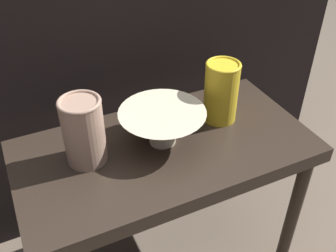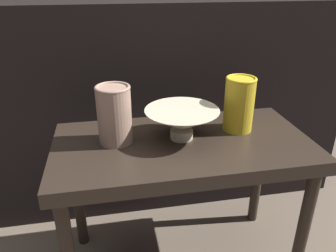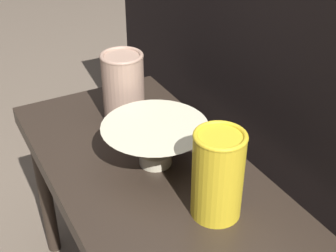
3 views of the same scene
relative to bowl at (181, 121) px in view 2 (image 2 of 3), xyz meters
name	(u,v)px [view 2 (image 2 of 3)]	position (x,y,z in m)	size (l,w,h in m)	color
table	(183,159)	(0.00, -0.02, -0.11)	(0.73, 0.38, 0.46)	#2D231C
couch_backdrop	(155,97)	(0.00, 0.51, -0.11)	(1.48, 0.50, 0.81)	black
bowl	(181,121)	(0.00, 0.00, 0.00)	(0.21, 0.21, 0.09)	beige
vase_textured_left	(114,114)	(-0.18, 0.02, 0.03)	(0.10, 0.10, 0.16)	tan
vase_colorful_right	(239,103)	(0.18, 0.03, 0.03)	(0.09, 0.09, 0.16)	gold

